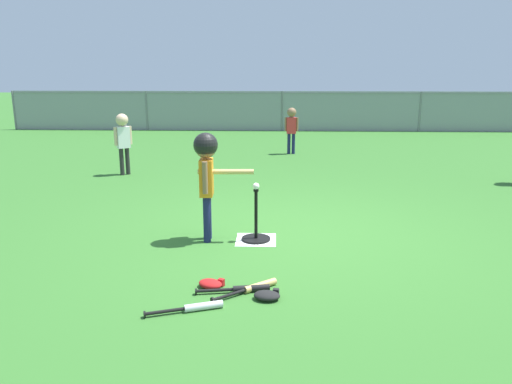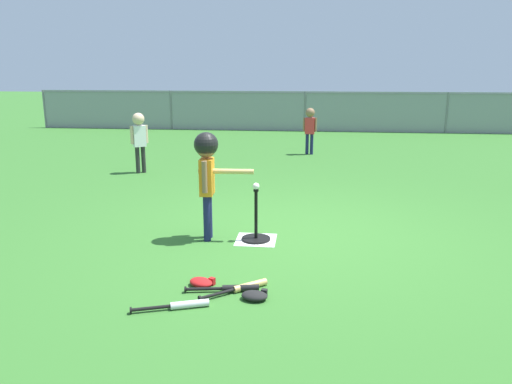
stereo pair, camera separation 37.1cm
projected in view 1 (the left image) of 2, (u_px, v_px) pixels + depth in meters
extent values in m
plane|color=#336B28|center=(291.00, 234.00, 5.78)|extent=(60.00, 60.00, 0.00)
cube|color=white|center=(256.00, 240.00, 5.57)|extent=(0.44, 0.44, 0.01)
cylinder|color=black|center=(256.00, 239.00, 5.57)|extent=(0.32, 0.32, 0.03)
cylinder|color=black|center=(256.00, 214.00, 5.50)|extent=(0.04, 0.04, 0.55)
cylinder|color=black|center=(256.00, 190.00, 5.43)|extent=(0.06, 0.06, 0.02)
sphere|color=white|center=(256.00, 186.00, 5.42)|extent=(0.07, 0.07, 0.07)
cylinder|color=#191E4C|center=(208.00, 216.00, 5.56)|extent=(0.08, 0.08, 0.51)
cylinder|color=#191E4C|center=(207.00, 219.00, 5.45)|extent=(0.08, 0.08, 0.51)
cube|color=orange|center=(206.00, 177.00, 5.40)|extent=(0.15, 0.23, 0.40)
cylinder|color=#8C6647|center=(208.00, 172.00, 5.53)|extent=(0.06, 0.06, 0.34)
cylinder|color=#8C6647|center=(205.00, 178.00, 5.25)|extent=(0.06, 0.06, 0.34)
sphere|color=#8C6647|center=(206.00, 148.00, 5.32)|extent=(0.23, 0.23, 0.23)
sphere|color=black|center=(206.00, 145.00, 5.31)|extent=(0.26, 0.26, 0.26)
cylinder|color=#DBB266|center=(226.00, 172.00, 5.38)|extent=(0.60, 0.08, 0.06)
cylinder|color=#262626|center=(128.00, 161.00, 8.87)|extent=(0.07, 0.07, 0.48)
cylinder|color=#262626|center=(122.00, 162.00, 8.81)|extent=(0.07, 0.07, 0.48)
cube|color=white|center=(123.00, 137.00, 8.74)|extent=(0.25, 0.23, 0.37)
cylinder|color=beige|center=(130.00, 135.00, 8.80)|extent=(0.05, 0.05, 0.32)
cylinder|color=beige|center=(115.00, 136.00, 8.66)|extent=(0.05, 0.05, 0.32)
sphere|color=beige|center=(122.00, 120.00, 8.66)|extent=(0.21, 0.21, 0.21)
cylinder|color=#191E4C|center=(293.00, 144.00, 10.93)|extent=(0.07, 0.07, 0.45)
cylinder|color=#191E4C|center=(289.00, 144.00, 10.94)|extent=(0.07, 0.07, 0.45)
cube|color=red|center=(291.00, 125.00, 10.84)|extent=(0.21, 0.14, 0.35)
cylinder|color=#8C6647|center=(297.00, 124.00, 10.82)|extent=(0.05, 0.05, 0.30)
cylinder|color=#8C6647|center=(286.00, 124.00, 10.85)|extent=(0.05, 0.05, 0.30)
sphere|color=#8C6647|center=(292.00, 112.00, 10.77)|extent=(0.20, 0.20, 0.20)
cylinder|color=silver|center=(204.00, 306.00, 3.98)|extent=(0.31, 0.16, 0.06)
cylinder|color=black|center=(165.00, 311.00, 3.89)|extent=(0.30, 0.13, 0.03)
cylinder|color=black|center=(145.00, 314.00, 3.85)|extent=(0.03, 0.05, 0.05)
cylinder|color=#DBB266|center=(260.00, 285.00, 4.35)|extent=(0.29, 0.24, 0.06)
cylinder|color=black|center=(229.00, 295.00, 4.17)|extent=(0.27, 0.22, 0.03)
cylinder|color=black|center=(212.00, 300.00, 4.08)|extent=(0.04, 0.05, 0.05)
cylinder|color=black|center=(251.00, 288.00, 4.29)|extent=(0.32, 0.11, 0.06)
cylinder|color=black|center=(215.00, 290.00, 4.26)|extent=(0.31, 0.08, 0.03)
cylinder|color=black|center=(196.00, 291.00, 4.24)|extent=(0.02, 0.05, 0.05)
ellipsoid|color=#B21919|center=(210.00, 284.00, 4.37)|extent=(0.27, 0.24, 0.07)
cube|color=#B21919|center=(221.00, 282.00, 4.40)|extent=(0.06, 0.06, 0.06)
ellipsoid|color=black|center=(267.00, 296.00, 4.15)|extent=(0.24, 0.19, 0.07)
cube|color=black|center=(276.00, 292.00, 4.21)|extent=(0.05, 0.05, 0.06)
cylinder|color=slate|center=(14.00, 110.00, 14.99)|extent=(0.06, 0.06, 1.15)
cylinder|color=slate|center=(147.00, 111.00, 14.84)|extent=(0.06, 0.06, 1.15)
cylinder|color=slate|center=(282.00, 111.00, 14.69)|extent=(0.06, 0.06, 1.15)
cylinder|color=slate|center=(420.00, 112.00, 14.54)|extent=(0.06, 0.06, 1.15)
cube|color=gray|center=(282.00, 93.00, 14.57)|extent=(16.00, 0.03, 0.03)
cube|color=gray|center=(282.00, 111.00, 14.69)|extent=(16.00, 0.01, 1.15)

